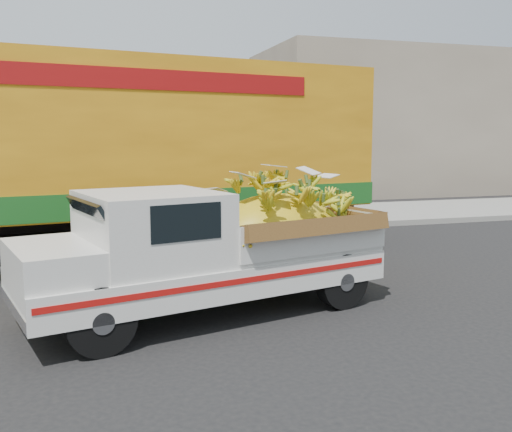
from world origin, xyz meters
name	(u,v)px	position (x,y,z in m)	size (l,w,h in m)	color
ground	(131,320)	(0.00, 0.00, 0.00)	(100.00, 100.00, 0.00)	black
curb	(108,237)	(0.00, 6.24, 0.07)	(60.00, 0.25, 0.15)	gray
sidewalk	(104,224)	(0.00, 8.34, 0.07)	(60.00, 4.00, 0.14)	gray
building_right	(418,124)	(14.00, 15.24, 3.00)	(14.00, 6.00, 6.00)	gray
pickup_truck	(230,245)	(1.36, 0.08, 0.91)	(5.09, 2.89, 1.69)	black
semi_trailer	(74,151)	(-0.65, 3.79, 2.12)	(12.07, 4.34, 3.80)	black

